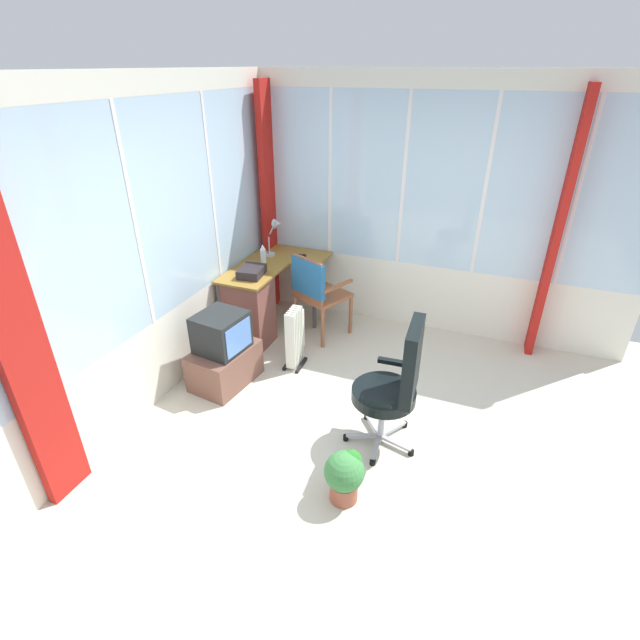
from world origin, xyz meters
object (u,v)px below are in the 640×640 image
at_px(desk, 252,306).
at_px(tv_remote, 299,255).
at_px(wooden_armchair, 315,287).
at_px(potted_plant, 345,474).
at_px(desk_lamp, 276,231).
at_px(office_chair, 396,381).
at_px(space_heater, 295,337).
at_px(spray_bottle, 263,254).
at_px(tv_on_stand, 224,353).
at_px(paper_tray, 252,272).

relative_size(desk, tv_remote, 8.43).
height_order(wooden_armchair, potted_plant, wooden_armchair).
xyz_separation_m(desk_lamp, office_chair, (-1.71, -1.84, -0.44)).
height_order(office_chair, space_heater, office_chair).
height_order(spray_bottle, space_heater, spray_bottle).
height_order(desk_lamp, tv_on_stand, desk_lamp).
distance_m(desk, tv_remote, 0.83).
xyz_separation_m(desk_lamp, paper_tray, (-0.68, -0.05, -0.22)).
distance_m(wooden_armchair, potted_plant, 2.29).
bearing_deg(space_heater, potted_plant, -144.61).
xyz_separation_m(desk, tv_remote, (0.69, -0.27, 0.37)).
xyz_separation_m(desk_lamp, tv_remote, (0.02, -0.28, -0.26)).
bearing_deg(office_chair, space_heater, 57.22).
bearing_deg(desk_lamp, spray_bottle, 179.81).
xyz_separation_m(office_chair, tv_on_stand, (0.24, 1.69, -0.29)).
distance_m(wooden_armchair, office_chair, 1.81).
bearing_deg(tv_on_stand, desk_lamp, 5.80).
xyz_separation_m(wooden_armchair, space_heater, (-0.58, -0.03, -0.29)).
height_order(desk_lamp, tv_remote, desk_lamp).
distance_m(desk_lamp, office_chair, 2.55).
height_order(desk, tv_on_stand, desk).
xyz_separation_m(paper_tray, office_chair, (-1.03, -1.79, -0.21)).
distance_m(desk_lamp, paper_tray, 0.72).
relative_size(desk_lamp, wooden_armchair, 0.43).
distance_m(paper_tray, space_heater, 0.83).
relative_size(tv_remote, wooden_armchair, 0.16).
relative_size(desk_lamp, potted_plant, 1.02).
xyz_separation_m(space_heater, potted_plant, (-1.42, -1.01, -0.09)).
distance_m(tv_remote, tv_on_stand, 1.56).
bearing_deg(office_chair, tv_remote, 41.92).
height_order(desk, tv_remote, tv_remote).
relative_size(spray_bottle, space_heater, 0.34).
height_order(spray_bottle, tv_on_stand, spray_bottle).
bearing_deg(tv_remote, wooden_armchair, -147.40).
height_order(wooden_armchair, office_chair, office_chair).
height_order(tv_on_stand, space_heater, tv_on_stand).
xyz_separation_m(office_chair, space_heater, (0.76, 1.18, -0.29)).
distance_m(spray_bottle, potted_plant, 2.72).
relative_size(desk, potted_plant, 3.15).
distance_m(paper_tray, potted_plant, 2.41).
bearing_deg(paper_tray, desk_lamp, 4.13).
relative_size(tv_remote, space_heater, 0.24).
relative_size(desk, desk_lamp, 3.09).
bearing_deg(paper_tray, tv_remote, -18.60).
height_order(tv_on_stand, potted_plant, tv_on_stand).
xyz_separation_m(desk, paper_tray, (-0.00, -0.03, 0.40)).
xyz_separation_m(spray_bottle, wooden_armchair, (-0.05, -0.63, -0.27)).
height_order(desk_lamp, spray_bottle, desk_lamp).
bearing_deg(desk_lamp, desk, -178.55).
bearing_deg(office_chair, tv_on_stand, 81.87).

